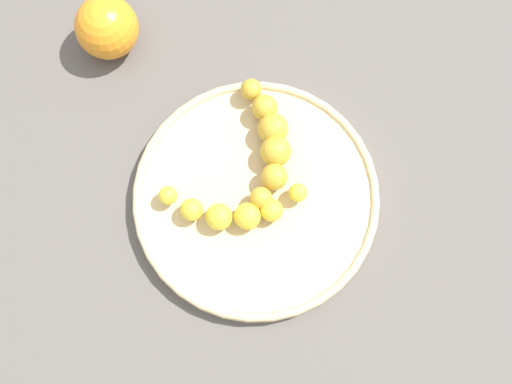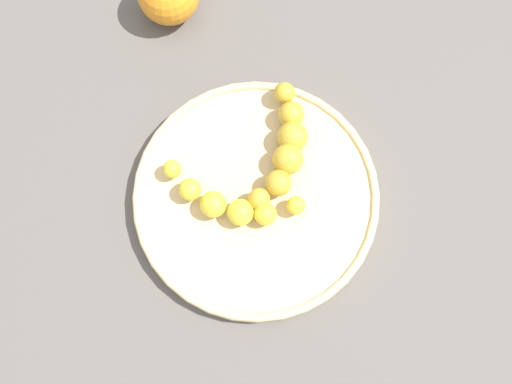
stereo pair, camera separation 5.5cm
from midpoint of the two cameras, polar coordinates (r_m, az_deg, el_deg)
ground_plane at (r=0.74m, az=-2.10°, el=-1.05°), size 2.40×2.40×0.00m
fruit_bowl at (r=0.73m, az=-2.13°, el=-0.83°), size 0.28×0.28×0.02m
banana_yellow at (r=0.71m, az=-4.27°, el=-1.97°), size 0.11×0.13×0.03m
banana_spotted at (r=0.72m, az=-0.96°, el=4.31°), size 0.13×0.10×0.04m
orange_fruit at (r=0.81m, az=-15.35°, el=13.60°), size 0.08×0.08×0.08m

